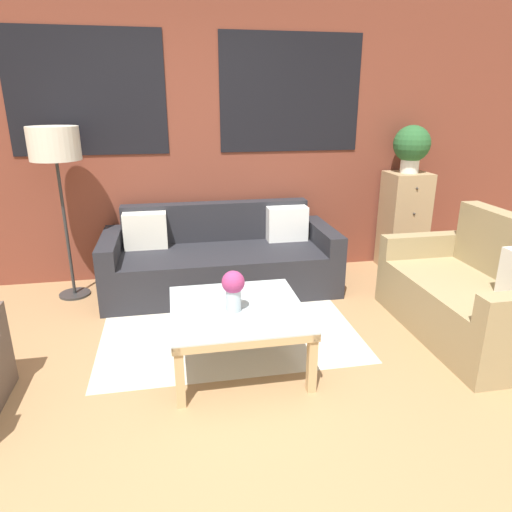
{
  "coord_description": "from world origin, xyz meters",
  "views": [
    {
      "loc": [
        -0.26,
        -2.17,
        1.74
      ],
      "look_at": [
        0.38,
        1.24,
        0.55
      ],
      "focal_mm": 32.0,
      "sensor_mm": 36.0,
      "label": 1
    }
  ],
  "objects_px": {
    "couch_dark": "(221,261)",
    "coffee_table": "(237,316)",
    "drawer_cabinet": "(404,221)",
    "settee_vintage": "(474,297)",
    "floor_lamp": "(55,150)",
    "potted_plant": "(412,146)",
    "flower_vase": "(233,288)"
  },
  "relations": [
    {
      "from": "couch_dark",
      "to": "coffee_table",
      "type": "bearing_deg",
      "value": -91.78
    },
    {
      "from": "settee_vintage",
      "to": "drawer_cabinet",
      "type": "bearing_deg",
      "value": 83.24
    },
    {
      "from": "couch_dark",
      "to": "potted_plant",
      "type": "xyz_separation_m",
      "value": [
        1.99,
        0.22,
        1.03
      ]
    },
    {
      "from": "floor_lamp",
      "to": "settee_vintage",
      "type": "bearing_deg",
      "value": -23.01
    },
    {
      "from": "floor_lamp",
      "to": "drawer_cabinet",
      "type": "bearing_deg",
      "value": 2.5
    },
    {
      "from": "coffee_table",
      "to": "drawer_cabinet",
      "type": "relative_size",
      "value": 0.86
    },
    {
      "from": "couch_dark",
      "to": "coffee_table",
      "type": "distance_m",
      "value": 1.38
    },
    {
      "from": "coffee_table",
      "to": "potted_plant",
      "type": "xyz_separation_m",
      "value": [
        2.03,
        1.59,
        0.94
      ]
    },
    {
      "from": "coffee_table",
      "to": "drawer_cabinet",
      "type": "bearing_deg",
      "value": 38.08
    },
    {
      "from": "settee_vintage",
      "to": "floor_lamp",
      "type": "height_order",
      "value": "floor_lamp"
    },
    {
      "from": "flower_vase",
      "to": "floor_lamp",
      "type": "bearing_deg",
      "value": 131.25
    },
    {
      "from": "drawer_cabinet",
      "to": "coffee_table",
      "type": "bearing_deg",
      "value": -141.92
    },
    {
      "from": "coffee_table",
      "to": "drawer_cabinet",
      "type": "xyz_separation_m",
      "value": [
        2.03,
        1.59,
        0.15
      ]
    },
    {
      "from": "floor_lamp",
      "to": "potted_plant",
      "type": "xyz_separation_m",
      "value": [
        3.37,
        0.15,
        -0.04
      ]
    },
    {
      "from": "couch_dark",
      "to": "drawer_cabinet",
      "type": "bearing_deg",
      "value": 6.25
    },
    {
      "from": "couch_dark",
      "to": "flower_vase",
      "type": "distance_m",
      "value": 1.45
    },
    {
      "from": "coffee_table",
      "to": "potted_plant",
      "type": "relative_size",
      "value": 1.87
    },
    {
      "from": "settee_vintage",
      "to": "coffee_table",
      "type": "xyz_separation_m",
      "value": [
        -1.85,
        -0.09,
        0.05
      ]
    },
    {
      "from": "settee_vintage",
      "to": "coffee_table",
      "type": "distance_m",
      "value": 1.86
    },
    {
      "from": "couch_dark",
      "to": "settee_vintage",
      "type": "bearing_deg",
      "value": -35.31
    },
    {
      "from": "coffee_table",
      "to": "floor_lamp",
      "type": "height_order",
      "value": "floor_lamp"
    },
    {
      "from": "drawer_cabinet",
      "to": "flower_vase",
      "type": "distance_m",
      "value": 2.63
    },
    {
      "from": "coffee_table",
      "to": "floor_lamp",
      "type": "bearing_deg",
      "value": 132.71
    },
    {
      "from": "settee_vintage",
      "to": "drawer_cabinet",
      "type": "height_order",
      "value": "drawer_cabinet"
    },
    {
      "from": "drawer_cabinet",
      "to": "flower_vase",
      "type": "height_order",
      "value": "drawer_cabinet"
    },
    {
      "from": "potted_plant",
      "to": "flower_vase",
      "type": "xyz_separation_m",
      "value": [
        -2.06,
        -1.63,
        -0.71
      ]
    },
    {
      "from": "couch_dark",
      "to": "coffee_table",
      "type": "relative_size",
      "value": 2.45
    },
    {
      "from": "settee_vintage",
      "to": "potted_plant",
      "type": "relative_size",
      "value": 3.08
    },
    {
      "from": "coffee_table",
      "to": "potted_plant",
      "type": "bearing_deg",
      "value": 38.08
    },
    {
      "from": "couch_dark",
      "to": "settee_vintage",
      "type": "distance_m",
      "value": 2.22
    },
    {
      "from": "couch_dark",
      "to": "drawer_cabinet",
      "type": "xyz_separation_m",
      "value": [
        1.99,
        0.22,
        0.24
      ]
    },
    {
      "from": "settee_vintage",
      "to": "floor_lamp",
      "type": "distance_m",
      "value": 3.61
    }
  ]
}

